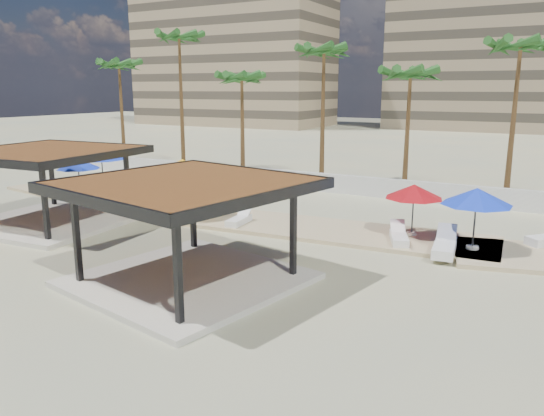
{
  "coord_description": "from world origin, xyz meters",
  "views": [
    {
      "loc": [
        11.73,
        -14.94,
        6.52
      ],
      "look_at": [
        0.81,
        4.82,
        1.4
      ],
      "focal_mm": 35.0,
      "sensor_mm": 36.0,
      "label": 1
    }
  ],
  "objects_px": {
    "pavilion_west": "(48,179)",
    "lounger_a": "(239,220)",
    "umbrella_a": "(101,154)",
    "lounger_c": "(399,237)",
    "umbrella_c": "(414,192)",
    "lounger_b": "(444,247)",
    "pavilion_central": "(186,222)"
  },
  "relations": [
    {
      "from": "pavilion_central",
      "to": "lounger_b",
      "type": "xyz_separation_m",
      "value": [
        7.09,
        7.16,
        -1.74
      ]
    },
    {
      "from": "lounger_a",
      "to": "lounger_b",
      "type": "height_order",
      "value": "lounger_b"
    },
    {
      "from": "pavilion_west",
      "to": "lounger_b",
      "type": "xyz_separation_m",
      "value": [
        18.05,
        3.88,
        -1.8
      ]
    },
    {
      "from": "pavilion_west",
      "to": "lounger_a",
      "type": "height_order",
      "value": "pavilion_west"
    },
    {
      "from": "umbrella_c",
      "to": "lounger_a",
      "type": "distance_m",
      "value": 8.21
    },
    {
      "from": "pavilion_west",
      "to": "lounger_c",
      "type": "bearing_deg",
      "value": 11.8
    },
    {
      "from": "umbrella_c",
      "to": "lounger_b",
      "type": "distance_m",
      "value": 3.19
    },
    {
      "from": "lounger_c",
      "to": "umbrella_a",
      "type": "bearing_deg",
      "value": 60.92
    },
    {
      "from": "pavilion_central",
      "to": "umbrella_a",
      "type": "bearing_deg",
      "value": 155.86
    },
    {
      "from": "lounger_a",
      "to": "lounger_b",
      "type": "relative_size",
      "value": 0.77
    },
    {
      "from": "pavilion_central",
      "to": "pavilion_west",
      "type": "xyz_separation_m",
      "value": [
        -10.95,
        3.28,
        0.06
      ]
    },
    {
      "from": "pavilion_west",
      "to": "lounger_a",
      "type": "relative_size",
      "value": 4.04
    },
    {
      "from": "pavilion_central",
      "to": "umbrella_a",
      "type": "relative_size",
      "value": 2.14
    },
    {
      "from": "pavilion_west",
      "to": "umbrella_a",
      "type": "bearing_deg",
      "value": 114.97
    },
    {
      "from": "pavilion_central",
      "to": "umbrella_c",
      "type": "height_order",
      "value": "pavilion_central"
    },
    {
      "from": "pavilion_west",
      "to": "umbrella_a",
      "type": "height_order",
      "value": "pavilion_west"
    },
    {
      "from": "umbrella_a",
      "to": "lounger_b",
      "type": "height_order",
      "value": "umbrella_a"
    },
    {
      "from": "umbrella_c",
      "to": "lounger_b",
      "type": "bearing_deg",
      "value": -47.62
    },
    {
      "from": "umbrella_c",
      "to": "lounger_c",
      "type": "height_order",
      "value": "umbrella_c"
    },
    {
      "from": "lounger_b",
      "to": "umbrella_c",
      "type": "bearing_deg",
      "value": 35.63
    },
    {
      "from": "pavilion_west",
      "to": "umbrella_c",
      "type": "distance_m",
      "value": 17.27
    },
    {
      "from": "umbrella_a",
      "to": "lounger_a",
      "type": "distance_m",
      "value": 13.08
    },
    {
      "from": "lounger_b",
      "to": "lounger_c",
      "type": "xyz_separation_m",
      "value": [
        -2.0,
        0.65,
        -0.04
      ]
    },
    {
      "from": "umbrella_c",
      "to": "pavilion_west",
      "type": "bearing_deg",
      "value": -160.18
    },
    {
      "from": "umbrella_a",
      "to": "pavilion_west",
      "type": "bearing_deg",
      "value": -61.07
    },
    {
      "from": "pavilion_west",
      "to": "lounger_a",
      "type": "xyz_separation_m",
      "value": [
        8.48,
        3.86,
        -1.85
      ]
    },
    {
      "from": "pavilion_west",
      "to": "lounger_c",
      "type": "height_order",
      "value": "pavilion_west"
    },
    {
      "from": "lounger_a",
      "to": "lounger_b",
      "type": "xyz_separation_m",
      "value": [
        9.56,
        0.01,
        0.05
      ]
    },
    {
      "from": "umbrella_a",
      "to": "lounger_b",
      "type": "distance_m",
      "value": 22.38
    },
    {
      "from": "umbrella_c",
      "to": "lounger_b",
      "type": "xyz_separation_m",
      "value": [
        1.8,
        -1.98,
        -1.73
      ]
    },
    {
      "from": "lounger_a",
      "to": "lounger_c",
      "type": "bearing_deg",
      "value": -90.73
    },
    {
      "from": "umbrella_a",
      "to": "lounger_a",
      "type": "xyz_separation_m",
      "value": [
        12.47,
        -3.36,
        -2.06
      ]
    }
  ]
}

